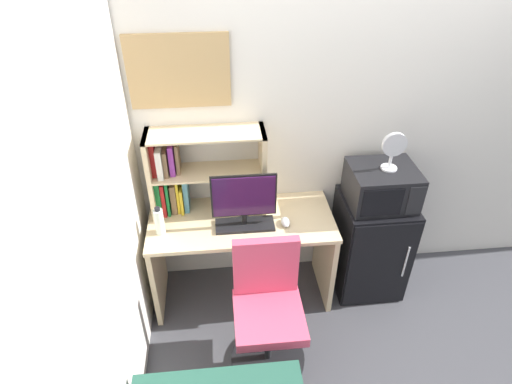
{
  "coord_description": "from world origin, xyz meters",
  "views": [
    {
      "loc": [
        -1.03,
        -2.63,
        2.63
      ],
      "look_at": [
        -0.8,
        -0.32,
        0.99
      ],
      "focal_mm": 30.04,
      "sensor_mm": 36.0,
      "label": 1
    }
  ],
  "objects_px": {
    "keyboard": "(245,225)",
    "water_bottle": "(159,221)",
    "mini_fridge": "(370,244)",
    "microwave": "(382,186)",
    "monitor": "(244,199)",
    "desk_chair": "(268,315)",
    "hutch_bookshelf": "(188,172)",
    "computer_mouse": "(285,222)",
    "wall_corkboard": "(179,72)",
    "desk_fan": "(393,149)"
  },
  "relations": [
    {
      "from": "microwave",
      "to": "desk_chair",
      "type": "xyz_separation_m",
      "value": [
        -0.87,
        -0.59,
        -0.55
      ]
    },
    {
      "from": "water_bottle",
      "to": "mini_fridge",
      "type": "relative_size",
      "value": 0.26
    },
    {
      "from": "mini_fridge",
      "to": "microwave",
      "type": "height_order",
      "value": "microwave"
    },
    {
      "from": "keyboard",
      "to": "microwave",
      "type": "xyz_separation_m",
      "value": [
        0.97,
        0.1,
        0.19
      ]
    },
    {
      "from": "keyboard",
      "to": "mini_fridge",
      "type": "relative_size",
      "value": 0.5
    },
    {
      "from": "hutch_bookshelf",
      "to": "microwave",
      "type": "height_order",
      "value": "hutch_bookshelf"
    },
    {
      "from": "wall_corkboard",
      "to": "keyboard",
      "type": "bearing_deg",
      "value": -43.67
    },
    {
      "from": "hutch_bookshelf",
      "to": "desk_fan",
      "type": "relative_size",
      "value": 2.88
    },
    {
      "from": "keyboard",
      "to": "desk_fan",
      "type": "xyz_separation_m",
      "value": [
        1.0,
        0.09,
        0.49
      ]
    },
    {
      "from": "computer_mouse",
      "to": "keyboard",
      "type": "bearing_deg",
      "value": 178.16
    },
    {
      "from": "computer_mouse",
      "to": "mini_fridge",
      "type": "distance_m",
      "value": 0.78
    },
    {
      "from": "monitor",
      "to": "desk_fan",
      "type": "relative_size",
      "value": 1.58
    },
    {
      "from": "mini_fridge",
      "to": "desk_fan",
      "type": "distance_m",
      "value": 0.84
    },
    {
      "from": "monitor",
      "to": "water_bottle",
      "type": "distance_m",
      "value": 0.58
    },
    {
      "from": "monitor",
      "to": "keyboard",
      "type": "height_order",
      "value": "monitor"
    },
    {
      "from": "monitor",
      "to": "desk_chair",
      "type": "xyz_separation_m",
      "value": [
        0.1,
        -0.5,
        -0.57
      ]
    },
    {
      "from": "water_bottle",
      "to": "wall_corkboard",
      "type": "distance_m",
      "value": 0.97
    },
    {
      "from": "computer_mouse",
      "to": "wall_corkboard",
      "type": "xyz_separation_m",
      "value": [
        -0.65,
        0.36,
        0.96
      ]
    },
    {
      "from": "mini_fridge",
      "to": "desk_fan",
      "type": "relative_size",
      "value": 2.94
    },
    {
      "from": "keyboard",
      "to": "mini_fridge",
      "type": "xyz_separation_m",
      "value": [
        0.97,
        0.1,
        -0.35
      ]
    },
    {
      "from": "hutch_bookshelf",
      "to": "monitor",
      "type": "distance_m",
      "value": 0.44
    },
    {
      "from": "hutch_bookshelf",
      "to": "monitor",
      "type": "height_order",
      "value": "hutch_bookshelf"
    },
    {
      "from": "water_bottle",
      "to": "desk_fan",
      "type": "distance_m",
      "value": 1.62
    },
    {
      "from": "desk_chair",
      "to": "wall_corkboard",
      "type": "distance_m",
      "value": 1.63
    },
    {
      "from": "hutch_bookshelf",
      "to": "mini_fridge",
      "type": "relative_size",
      "value": 0.98
    },
    {
      "from": "hutch_bookshelf",
      "to": "desk_chair",
      "type": "relative_size",
      "value": 0.87
    },
    {
      "from": "hutch_bookshelf",
      "to": "keyboard",
      "type": "distance_m",
      "value": 0.53
    },
    {
      "from": "mini_fridge",
      "to": "desk_chair",
      "type": "bearing_deg",
      "value": -145.89
    },
    {
      "from": "mini_fridge",
      "to": "microwave",
      "type": "xyz_separation_m",
      "value": [
        0.0,
        0.0,
        0.54
      ]
    },
    {
      "from": "monitor",
      "to": "mini_fridge",
      "type": "bearing_deg",
      "value": 5.09
    },
    {
      "from": "computer_mouse",
      "to": "wall_corkboard",
      "type": "height_order",
      "value": "wall_corkboard"
    },
    {
      "from": "water_bottle",
      "to": "desk_chair",
      "type": "height_order",
      "value": "water_bottle"
    },
    {
      "from": "mini_fridge",
      "to": "wall_corkboard",
      "type": "relative_size",
      "value": 1.28
    },
    {
      "from": "mini_fridge",
      "to": "wall_corkboard",
      "type": "xyz_separation_m",
      "value": [
        -1.34,
        0.25,
        1.31
      ]
    },
    {
      "from": "mini_fridge",
      "to": "desk_chair",
      "type": "xyz_separation_m",
      "value": [
        -0.87,
        -0.59,
        -0.0
      ]
    },
    {
      "from": "microwave",
      "to": "desk_chair",
      "type": "bearing_deg",
      "value": -145.76
    },
    {
      "from": "keyboard",
      "to": "water_bottle",
      "type": "height_order",
      "value": "water_bottle"
    },
    {
      "from": "microwave",
      "to": "desk_fan",
      "type": "height_order",
      "value": "desk_fan"
    },
    {
      "from": "keyboard",
      "to": "microwave",
      "type": "distance_m",
      "value": 0.99
    },
    {
      "from": "desk_chair",
      "to": "hutch_bookshelf",
      "type": "bearing_deg",
      "value": 122.61
    },
    {
      "from": "hutch_bookshelf",
      "to": "desk_fan",
      "type": "distance_m",
      "value": 1.39
    },
    {
      "from": "computer_mouse",
      "to": "microwave",
      "type": "height_order",
      "value": "microwave"
    },
    {
      "from": "water_bottle",
      "to": "mini_fridge",
      "type": "height_order",
      "value": "water_bottle"
    },
    {
      "from": "hutch_bookshelf",
      "to": "desk_fan",
      "type": "height_order",
      "value": "desk_fan"
    },
    {
      "from": "monitor",
      "to": "mini_fridge",
      "type": "distance_m",
      "value": 1.13
    },
    {
      "from": "computer_mouse",
      "to": "hutch_bookshelf",
      "type": "bearing_deg",
      "value": 158.68
    },
    {
      "from": "mini_fridge",
      "to": "hutch_bookshelf",
      "type": "bearing_deg",
      "value": 173.68
    },
    {
      "from": "desk_fan",
      "to": "monitor",
      "type": "bearing_deg",
      "value": -175.19
    },
    {
      "from": "mini_fridge",
      "to": "desk_fan",
      "type": "xyz_separation_m",
      "value": [
        0.03,
        -0.0,
        0.84
      ]
    },
    {
      "from": "hutch_bookshelf",
      "to": "wall_corkboard",
      "type": "xyz_separation_m",
      "value": [
        0.0,
        0.11,
        0.67
      ]
    }
  ]
}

